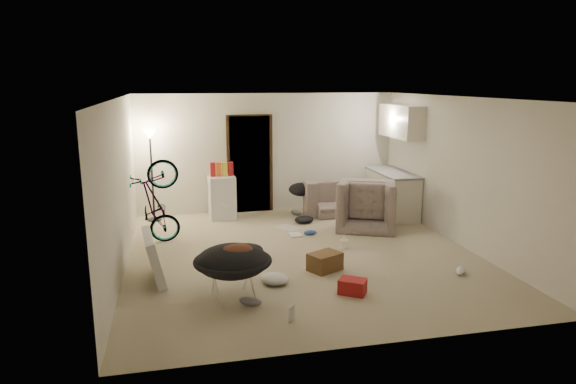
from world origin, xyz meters
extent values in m
cube|color=#B3A88A|center=(0.00, 0.00, -0.01)|extent=(5.50, 6.00, 0.02)
cube|color=white|center=(0.00, 0.00, 2.51)|extent=(5.50, 6.00, 0.02)
cube|color=silver|center=(0.00, 3.01, 1.25)|extent=(5.50, 0.02, 2.50)
cube|color=silver|center=(0.00, -3.01, 1.25)|extent=(5.50, 0.02, 2.50)
cube|color=silver|center=(-2.76, 0.00, 1.25)|extent=(0.02, 6.00, 2.50)
cube|color=silver|center=(2.76, 0.00, 1.25)|extent=(0.02, 6.00, 2.50)
cube|color=black|center=(-0.40, 2.97, 1.02)|extent=(0.85, 0.10, 2.04)
cube|color=#332112|center=(-0.40, 2.94, 1.02)|extent=(0.97, 0.04, 2.10)
cylinder|color=black|center=(-2.40, 2.65, 0.01)|extent=(0.28, 0.28, 0.03)
cylinder|color=black|center=(-2.40, 2.65, 0.85)|extent=(0.04, 0.04, 1.70)
cone|color=#FFE0A5|center=(-2.40, 2.65, 1.72)|extent=(0.24, 0.24, 0.18)
cube|color=silver|center=(2.43, 2.00, 0.44)|extent=(0.60, 1.50, 0.88)
cube|color=gray|center=(2.43, 2.00, 0.90)|extent=(0.64, 1.54, 0.04)
cube|color=silver|center=(2.56, 2.00, 1.95)|extent=(0.38, 1.40, 0.65)
imported|color=#373E36|center=(1.56, 2.45, 0.27)|extent=(1.88, 0.74, 0.55)
imported|color=#373E36|center=(1.62, 1.33, 0.35)|extent=(1.36, 1.29, 0.69)
imported|color=black|center=(-2.30, 1.06, 0.40)|extent=(1.55, 0.76, 0.87)
imported|color=maroon|center=(-0.74, -2.33, 0.01)|extent=(0.24, 0.24, 0.01)
cube|color=white|center=(-1.04, 2.55, 0.43)|extent=(0.54, 0.54, 0.87)
cube|color=maroon|center=(-1.21, 2.55, 1.00)|extent=(0.11, 0.08, 0.30)
cube|color=#D35A1A|center=(-1.09, 2.55, 1.00)|extent=(0.11, 0.08, 0.30)
cube|color=gold|center=(-0.97, 2.55, 1.00)|extent=(0.11, 0.08, 0.30)
cube|color=maroon|center=(-0.85, 2.55, 1.00)|extent=(0.11, 0.08, 0.30)
cylinder|color=silver|center=(-1.29, -1.50, 0.23)|extent=(0.66, 0.66, 0.46)
ellipsoid|color=black|center=(-1.29, -1.50, 0.52)|extent=(0.93, 0.93, 0.39)
torus|color=black|center=(-1.29, -1.50, 0.52)|extent=(1.00, 1.00, 0.07)
ellipsoid|color=#542C1C|center=(-1.24, -1.53, 0.63)|extent=(0.53, 0.47, 0.22)
ellipsoid|color=black|center=(0.61, 2.45, 0.54)|extent=(0.63, 0.55, 0.28)
cube|color=silver|center=(-2.30, -0.57, 0.33)|extent=(0.36, 1.03, 0.68)
cube|color=brown|center=(0.15, -0.77, 0.13)|extent=(0.56, 0.50, 0.26)
cube|color=maroon|center=(0.26, -1.67, 0.10)|extent=(0.43, 0.40, 0.20)
cylinder|color=white|center=(0.77, 0.15, 0.07)|extent=(0.14, 0.14, 0.14)
cone|color=white|center=(0.77, 0.15, 0.17)|extent=(0.08, 0.08, 0.06)
cube|color=#B0ABA3|center=(0.10, 1.53, 0.00)|extent=(0.60, 0.62, 0.01)
cube|color=#2D51A5|center=(-1.30, -0.45, 0.01)|extent=(0.29, 0.34, 0.03)
cube|color=silver|center=(0.13, 1.02, 0.01)|extent=(0.23, 0.29, 0.03)
ellipsoid|color=#2D51A5|center=(0.40, 0.99, 0.05)|extent=(0.25, 0.12, 0.09)
ellipsoid|color=slate|center=(0.49, 2.44, 0.06)|extent=(0.25, 0.32, 0.11)
ellipsoid|color=slate|center=(-1.11, -1.75, 0.06)|extent=(0.32, 0.26, 0.11)
ellipsoid|color=white|center=(2.03, -1.36, 0.06)|extent=(0.29, 0.30, 0.11)
ellipsoid|color=black|center=(-0.92, 0.10, 0.10)|extent=(0.67, 0.61, 0.19)
ellipsoid|color=black|center=(0.50, 1.84, 0.06)|extent=(0.54, 0.52, 0.12)
ellipsoid|color=silver|center=(-0.67, -1.09, 0.07)|extent=(0.55, 0.55, 0.13)
camera|label=1|loc=(-1.95, -7.67, 2.76)|focal=32.00mm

